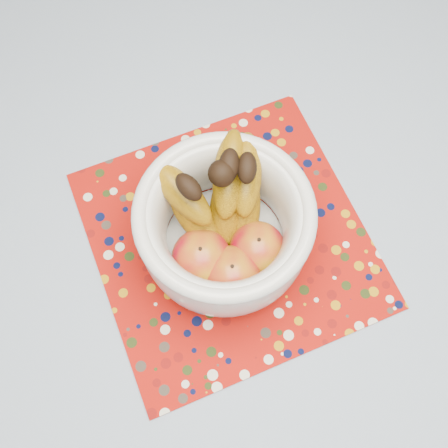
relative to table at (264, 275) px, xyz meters
name	(u,v)px	position (x,y,z in m)	size (l,w,h in m)	color
table	(264,275)	(0.00, 0.00, 0.00)	(1.20, 1.20, 0.75)	brown
tablecloth	(268,260)	(0.00, 0.00, 0.08)	(1.32, 1.32, 0.01)	slate
placemat	(229,239)	(-0.06, 0.04, 0.09)	(0.39, 0.39, 0.00)	#970E08
fruit_bowl	(223,221)	(-0.07, 0.03, 0.18)	(0.25, 0.25, 0.19)	silver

